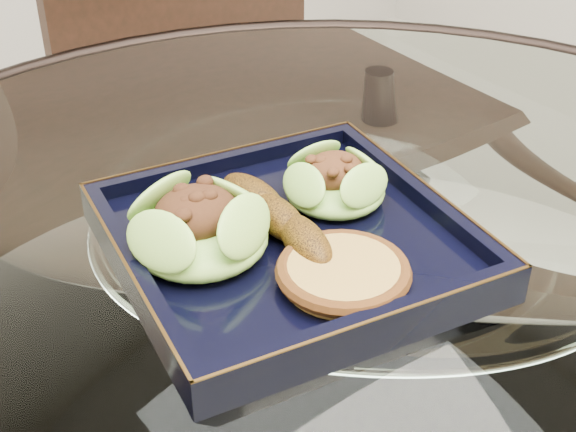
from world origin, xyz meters
TOP-DOWN VIEW (x-y plane):
  - dining_table at (-0.00, -0.00)m, footprint 1.13×1.13m
  - dining_chair at (0.20, 0.52)m, footprint 0.47×0.47m
  - navy_plate at (-0.05, 0.03)m, footprint 0.31×0.31m
  - lettuce_wrap_left at (-0.12, 0.05)m, footprint 0.12×0.12m
  - lettuce_wrap_right at (0.02, 0.05)m, footprint 0.11×0.11m
  - roasted_plantain at (-0.05, 0.04)m, footprint 0.04×0.15m
  - crumb_patty at (-0.05, -0.04)m, footprint 0.11×0.11m

SIDE VIEW (x-z plane):
  - dining_chair at x=0.20m, z-range 0.06..1.10m
  - dining_table at x=0.00m, z-range 0.21..0.98m
  - navy_plate at x=-0.05m, z-range 0.76..0.78m
  - crumb_patty at x=-0.05m, z-range 0.78..0.80m
  - roasted_plantain at x=-0.05m, z-range 0.78..0.81m
  - lettuce_wrap_right at x=0.02m, z-range 0.78..0.81m
  - lettuce_wrap_left at x=-0.12m, z-range 0.78..0.82m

